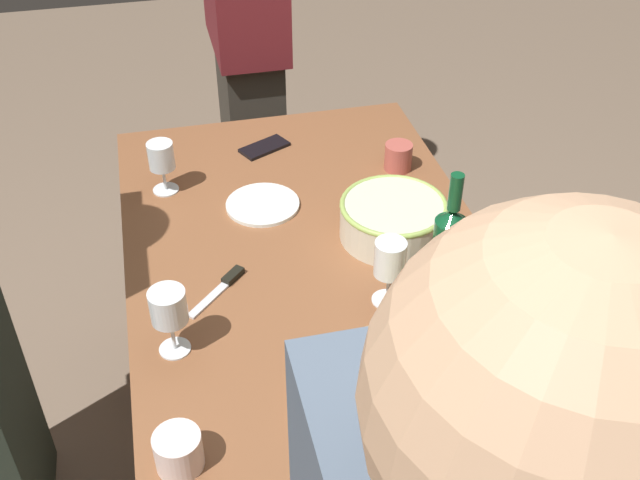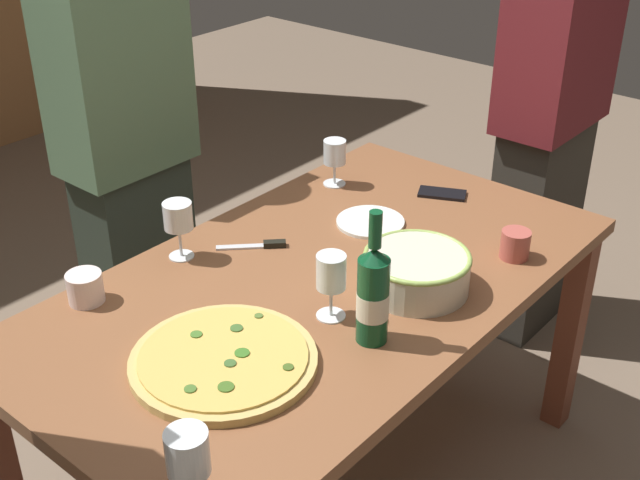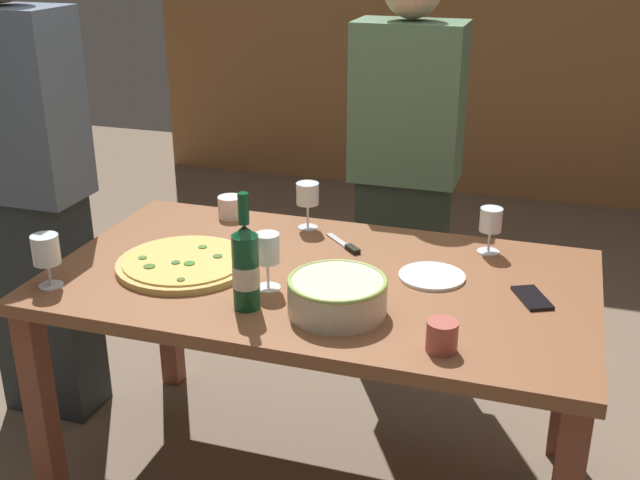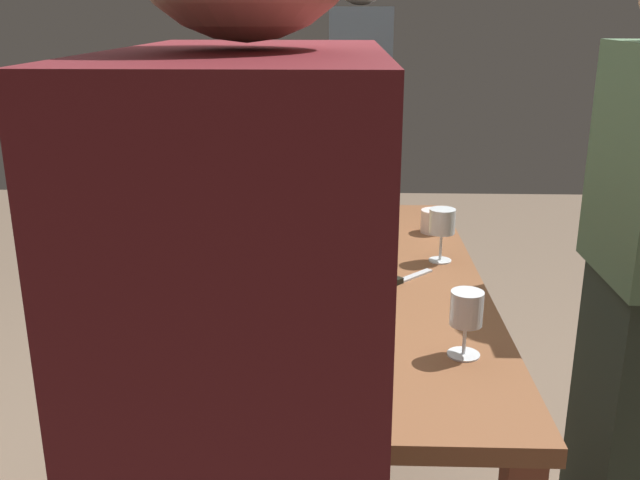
# 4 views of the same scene
# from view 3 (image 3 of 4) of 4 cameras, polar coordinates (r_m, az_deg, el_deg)

# --- Properties ---
(ground_plane) EXTENTS (8.00, 8.00, 0.00)m
(ground_plane) POSITION_cam_3_polar(r_m,az_deg,el_deg) (2.72, 0.00, -17.09)
(ground_plane) COLOR #796552
(dining_table) EXTENTS (1.60, 0.90, 0.75)m
(dining_table) POSITION_cam_3_polar(r_m,az_deg,el_deg) (2.35, 0.00, -4.62)
(dining_table) COLOR brown
(dining_table) RESTS_ON ground
(pizza) EXTENTS (0.41, 0.41, 0.03)m
(pizza) POSITION_cam_3_polar(r_m,az_deg,el_deg) (2.40, -9.86, -1.68)
(pizza) COLOR tan
(pizza) RESTS_ON dining_table
(serving_bowl) EXTENTS (0.27, 0.27, 0.10)m
(serving_bowl) POSITION_cam_3_polar(r_m,az_deg,el_deg) (2.07, 1.27, -3.99)
(serving_bowl) COLOR beige
(serving_bowl) RESTS_ON dining_table
(wine_bottle) EXTENTS (0.07, 0.07, 0.33)m
(wine_bottle) POSITION_cam_3_polar(r_m,az_deg,el_deg) (2.08, -5.46, -1.91)
(wine_bottle) COLOR #0F4826
(wine_bottle) RESTS_ON dining_table
(wine_glass_near_pizza) EXTENTS (0.08, 0.08, 0.16)m
(wine_glass_near_pizza) POSITION_cam_3_polar(r_m,az_deg,el_deg) (2.33, -19.39, -0.87)
(wine_glass_near_pizza) COLOR white
(wine_glass_near_pizza) RESTS_ON dining_table
(wine_glass_by_bottle) EXTENTS (0.07, 0.07, 0.17)m
(wine_glass_by_bottle) POSITION_cam_3_polar(r_m,az_deg,el_deg) (2.19, -3.87, -0.84)
(wine_glass_by_bottle) COLOR white
(wine_glass_by_bottle) RESTS_ON dining_table
(wine_glass_far_left) EXTENTS (0.08, 0.08, 0.16)m
(wine_glass_far_left) POSITION_cam_3_polar(r_m,az_deg,el_deg) (2.63, -0.91, 3.30)
(wine_glass_far_left) COLOR white
(wine_glass_far_left) RESTS_ON dining_table
(wine_glass_far_right) EXTENTS (0.07, 0.07, 0.15)m
(wine_glass_far_right) POSITION_cam_3_polar(r_m,az_deg,el_deg) (2.49, 12.39, 1.33)
(wine_glass_far_right) COLOR white
(wine_glass_far_right) RESTS_ON dining_table
(cup_amber) EXTENTS (0.08, 0.08, 0.08)m
(cup_amber) POSITION_cam_3_polar(r_m,az_deg,el_deg) (1.93, 8.91, -6.96)
(cup_amber) COLOR #B55549
(cup_amber) RESTS_ON dining_table
(cup_ceramic) EXTENTS (0.09, 0.09, 0.08)m
(cup_ceramic) POSITION_cam_3_polar(r_m,az_deg,el_deg) (2.77, -6.57, 2.41)
(cup_ceramic) COLOR white
(cup_ceramic) RESTS_ON dining_table
(side_plate) EXTENTS (0.20, 0.20, 0.01)m
(side_plate) POSITION_cam_3_polar(r_m,az_deg,el_deg) (2.32, 8.18, -2.64)
(side_plate) COLOR white
(side_plate) RESTS_ON dining_table
(cell_phone) EXTENTS (0.13, 0.16, 0.01)m
(cell_phone) POSITION_cam_3_polar(r_m,az_deg,el_deg) (2.24, 15.25, -4.10)
(cell_phone) COLOR black
(cell_phone) RESTS_ON dining_table
(pizza_knife) EXTENTS (0.15, 0.15, 0.02)m
(pizza_knife) POSITION_cam_3_polar(r_m,az_deg,el_deg) (2.51, 1.97, -0.42)
(pizza_knife) COLOR silver
(pizza_knife) RESTS_ON dining_table
(person_guest_left) EXTENTS (0.40, 0.24, 1.71)m
(person_guest_left) POSITION_cam_3_polar(r_m,az_deg,el_deg) (2.87, -20.54, 3.66)
(person_guest_left) COLOR #2C3334
(person_guest_left) RESTS_ON ground
(person_guest_right) EXTENTS (0.41, 0.24, 1.61)m
(person_guest_right) POSITION_cam_3_polar(r_m,az_deg,el_deg) (3.06, 6.23, 4.88)
(person_guest_right) COLOR #2A342A
(person_guest_right) RESTS_ON ground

